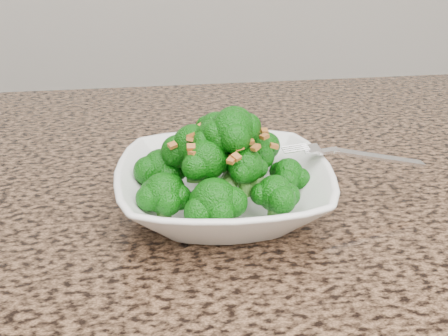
{
  "coord_description": "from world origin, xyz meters",
  "views": [
    {
      "loc": [
        -0.04,
        -0.13,
        1.18
      ],
      "look_at": [
        0.03,
        0.36,
        0.95
      ],
      "focal_mm": 45.0,
      "sensor_mm": 36.0,
      "label": 1
    }
  ],
  "objects": [
    {
      "name": "fork",
      "position": [
        0.14,
        0.37,
        0.96
      ],
      "size": [
        0.17,
        0.03,
        0.01
      ],
      "primitive_type": null,
      "rotation": [
        0.0,
        0.0,
        -0.0
      ],
      "color": "silver",
      "rests_on": "bowl"
    },
    {
      "name": "garlic_topping",
      "position": [
        0.03,
        0.36,
        1.03
      ],
      "size": [
        0.11,
        0.11,
        0.01
      ],
      "primitive_type": null,
      "color": "#B16B2B",
      "rests_on": "broccoli_pile"
    },
    {
      "name": "granite_counter",
      "position": [
        0.0,
        0.3,
        0.89
      ],
      "size": [
        1.64,
        1.04,
        0.03
      ],
      "primitive_type": "cube",
      "color": "brown",
      "rests_on": "cabinet"
    },
    {
      "name": "bowl",
      "position": [
        0.03,
        0.36,
        0.93
      ],
      "size": [
        0.22,
        0.22,
        0.05
      ],
      "primitive_type": "imported",
      "rotation": [
        0.0,
        0.0,
        -0.06
      ],
      "color": "white",
      "rests_on": "granite_counter"
    },
    {
      "name": "broccoli_pile",
      "position": [
        0.03,
        0.36,
        0.99
      ],
      "size": [
        0.18,
        0.18,
        0.07
      ],
      "primitive_type": null,
      "color": "#0E630B",
      "rests_on": "bowl"
    }
  ]
}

